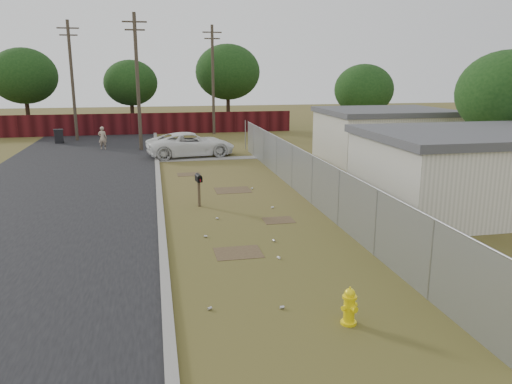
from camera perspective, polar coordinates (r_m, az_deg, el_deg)
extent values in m
plane|color=brown|center=(19.86, -2.18, -1.81)|extent=(120.00, 120.00, 0.00)
cube|color=black|center=(27.75, -20.50, 1.81)|extent=(9.00, 60.00, 0.02)
cube|color=gray|center=(27.39, -11.17, 2.38)|extent=(0.25, 60.00, 0.12)
cube|color=gray|center=(31.00, -5.70, 3.79)|extent=(6.20, 1.00, 0.03)
cylinder|color=gray|center=(12.44, 19.37, -7.35)|extent=(0.06, 0.06, 2.00)
cylinder|color=gray|center=(14.93, 13.53, -3.45)|extent=(0.06, 0.06, 2.00)
cylinder|color=gray|center=(17.59, 9.44, -0.66)|extent=(0.06, 0.06, 2.00)
cylinder|color=gray|center=(20.34, 6.44, 1.38)|extent=(0.06, 0.06, 2.00)
cylinder|color=gray|center=(23.15, 4.16, 2.94)|extent=(0.06, 0.06, 2.00)
cylinder|color=gray|center=(26.00, 2.37, 4.15)|extent=(0.06, 0.06, 2.00)
cylinder|color=gray|center=(28.89, 0.94, 5.11)|extent=(0.06, 0.06, 2.00)
cylinder|color=gray|center=(31.79, -0.24, 5.90)|extent=(0.06, 0.06, 2.00)
cylinder|color=gray|center=(34.72, -1.22, 6.56)|extent=(0.06, 0.06, 2.00)
cylinder|color=gray|center=(21.09, 5.68, 4.61)|extent=(0.04, 26.00, 0.04)
cube|color=gray|center=(21.27, 5.62, 1.95)|extent=(0.01, 26.00, 2.00)
cube|color=black|center=(21.44, 5.73, 0.12)|extent=(0.03, 26.00, 0.60)
cube|color=#4B1014|center=(44.20, -15.43, 7.47)|extent=(30.00, 0.12, 1.80)
cylinder|color=#45382E|center=(34.91, -13.37, 12.00)|extent=(0.24, 0.24, 9.00)
cube|color=#45382E|center=(35.03, -13.73, 18.38)|extent=(1.60, 0.10, 0.10)
cube|color=#45382E|center=(34.99, -13.69, 17.57)|extent=(1.30, 0.10, 0.10)
cylinder|color=#45382E|center=(41.31, -20.25, 11.74)|extent=(0.24, 0.24, 9.00)
cube|color=#45382E|center=(41.42, -20.71, 17.13)|extent=(1.60, 0.10, 0.10)
cube|color=#45382E|center=(41.39, -20.65, 16.44)|extent=(1.30, 0.10, 0.10)
cylinder|color=#45382E|center=(43.20, -4.93, 12.56)|extent=(0.24, 0.24, 9.00)
cube|color=#45382E|center=(43.30, -5.04, 17.73)|extent=(1.60, 0.10, 0.10)
cube|color=#45382E|center=(43.27, -5.03, 17.07)|extent=(1.30, 0.10, 0.10)
cube|color=silver|center=(21.14, 23.61, 1.89)|extent=(8.00, 6.00, 2.80)
cube|color=#48484D|center=(20.91, 24.02, 6.05)|extent=(8.32, 6.24, 0.30)
cube|color=silver|center=(31.27, 14.37, 6.09)|extent=(7.00, 6.00, 2.80)
cube|color=#48484D|center=(31.12, 14.54, 8.91)|extent=(7.28, 6.24, 0.30)
cylinder|color=#342317|center=(49.24, -24.62, 8.20)|extent=(0.36, 0.36, 3.30)
ellipsoid|color=black|center=(49.11, -25.00, 11.94)|extent=(5.70, 5.70, 4.84)
cylinder|color=#342317|center=(49.07, -13.95, 8.75)|extent=(0.36, 0.36, 2.86)
ellipsoid|color=black|center=(48.93, -14.14, 12.01)|extent=(4.94, 4.94, 4.20)
cylinder|color=#342317|center=(48.54, -3.20, 9.47)|extent=(0.36, 0.36, 3.52)
ellipsoid|color=black|center=(48.41, -3.25, 13.53)|extent=(6.08, 6.08, 5.17)
cylinder|color=#342317|center=(40.44, 12.04, 7.73)|extent=(0.36, 0.36, 2.64)
ellipsoid|color=black|center=(40.27, 12.22, 11.38)|extent=(4.56, 4.56, 3.88)
cylinder|color=#342317|center=(28.05, 26.22, 4.34)|extent=(0.36, 0.36, 2.86)
ellipsoid|color=black|center=(27.80, 26.83, 10.02)|extent=(4.94, 4.94, 4.20)
cylinder|color=yellow|center=(11.27, 10.52, -14.45)|extent=(0.44, 0.44, 0.06)
cylinder|color=yellow|center=(11.13, 10.59, -13.07)|extent=(0.31, 0.31, 0.58)
cylinder|color=yellow|center=(11.00, 10.66, -11.71)|extent=(0.40, 0.40, 0.05)
sphere|color=yellow|center=(10.97, 10.68, -11.33)|extent=(0.30, 0.30, 0.23)
cylinder|color=yellow|center=(10.92, 10.71, -10.76)|extent=(0.05, 0.05, 0.06)
cylinder|color=yellow|center=(11.01, 10.06, -12.95)|extent=(0.13, 0.14, 0.11)
cylinder|color=yellow|center=(11.19, 11.15, -12.55)|extent=(0.13, 0.14, 0.11)
cylinder|color=yellow|center=(11.01, 11.12, -13.00)|extent=(0.18, 0.16, 0.14)
cube|color=brown|center=(20.06, -6.53, -0.12)|extent=(0.11, 0.11, 1.09)
cube|color=black|center=(19.93, -6.58, 1.50)|extent=(0.26, 0.55, 0.20)
cylinder|color=black|center=(19.91, -6.58, 1.78)|extent=(0.26, 0.55, 0.20)
cube|color=#AC0C18|center=(19.66, -6.39, 1.33)|extent=(0.03, 0.05, 0.11)
imported|color=white|center=(32.05, -7.46, 5.43)|extent=(5.85, 3.37, 1.53)
imported|color=tan|center=(36.17, -17.13, 5.92)|extent=(0.64, 0.48, 1.60)
cube|color=black|center=(40.51, -21.62, 5.90)|extent=(0.73, 0.73, 0.99)
cube|color=black|center=(40.45, -21.68, 6.62)|extent=(0.81, 0.81, 0.08)
cylinder|color=black|center=(40.26, -21.11, 5.34)|extent=(0.09, 0.21, 0.21)
cylinder|color=silver|center=(14.57, 2.61, -7.50)|extent=(0.10, 0.12, 0.07)
cylinder|color=#B8B8BD|center=(16.43, -5.78, -5.06)|extent=(0.11, 0.09, 0.07)
cylinder|color=silver|center=(19.77, 1.90, -1.76)|extent=(0.11, 0.08, 0.07)
cylinder|color=#B8B8BD|center=(11.69, -5.32, -13.11)|extent=(0.12, 0.11, 0.07)
cylinder|color=silver|center=(22.94, -0.46, 0.42)|extent=(0.12, 0.12, 0.07)
cylinder|color=#B8B8BD|center=(18.35, -4.43, -3.02)|extent=(0.12, 0.12, 0.07)
cylinder|color=#B8B8BD|center=(15.96, 2.08, -5.57)|extent=(0.10, 0.12, 0.07)
cylinder|color=#B8B8BD|center=(11.71, 2.98, -13.02)|extent=(0.11, 0.08, 0.07)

